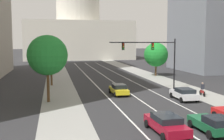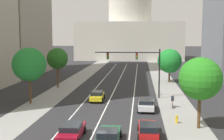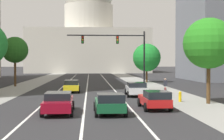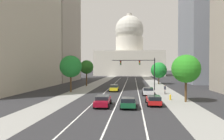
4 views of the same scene
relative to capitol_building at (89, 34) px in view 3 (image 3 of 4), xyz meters
The scene contains 18 objects.
ground_plane 54.27m from the capitol_building, 90.00° to the right, with size 400.00×400.00×0.00m, color #2B2B2D.
sidewalk_left 59.82m from the capitol_building, 98.97° to the right, with size 4.47×130.00×0.01m, color gray.
sidewalk_right 59.82m from the capitol_building, 81.03° to the right, with size 4.47×130.00×0.01m, color gray.
lane_stripe_left 68.98m from the capitol_building, 92.90° to the right, with size 0.16×90.00×0.01m, color white.
lane_stripe_center 68.90m from the capitol_building, 90.00° to the right, with size 0.16×90.00×0.01m, color white.
lane_stripe_right 68.98m from the capitol_building, 87.10° to the right, with size 0.16×90.00×0.01m, color white.
capitol_building is the anchor object (origin of this frame).
car_white 83.03m from the capitol_building, 86.41° to the right, with size 2.21×4.34×1.41m.
car_red 92.45m from the capitol_building, 86.78° to the right, with size 2.00×4.12×1.41m.
car_green 94.36m from the capitol_building, 88.95° to the right, with size 2.10×4.07×1.44m.
car_yellow 78.31m from the capitol_building, 91.27° to the right, with size 2.02×4.19×1.42m.
car_crimson 93.65m from the capitol_building, 91.06° to the right, with size 2.17×4.84×1.42m.
traffic_signal_mast 75.15m from the capitol_building, 86.82° to the right, with size 9.65×0.39×7.30m.
fire_hydrant 88.34m from the capitol_building, 84.59° to the right, with size 0.26×0.35×0.91m.
cyclist 81.55m from the capitol_building, 83.91° to the right, with size 0.39×1.70×1.72m.
street_tree_mid_right 60.94m from the capitol_building, 80.34° to the right, with size 4.78×4.78×6.66m.
street_tree_near_left 68.68m from the capitol_building, 98.67° to the right, with size 3.74×3.74×7.10m.
street_tree_near_right 89.41m from the capitol_building, 83.40° to the right, with size 4.23×4.23×7.14m.
Camera 3 is at (0.42, -22.44, 3.44)m, focal length 52.59 mm.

